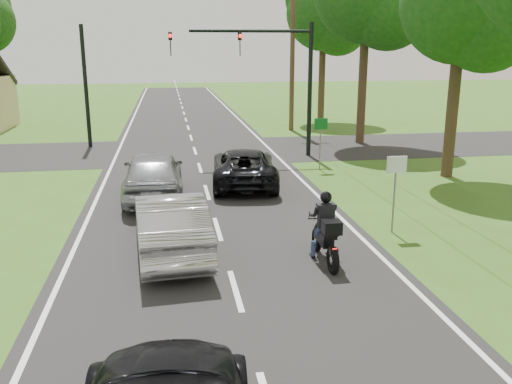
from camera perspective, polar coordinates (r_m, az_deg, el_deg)
ground at (r=11.46m, az=-2.17°, el=-10.35°), size 140.00×140.00×0.00m
road at (r=20.90m, az=-5.59°, el=1.35°), size 8.00×100.00×0.01m
cross_road at (r=26.77m, az=-6.45°, el=4.33°), size 60.00×7.00×0.01m
motorcycle_rider at (r=12.72m, az=7.36°, el=-4.51°), size 0.57×2.01×1.74m
dark_suv at (r=19.84m, az=-1.26°, el=2.69°), size 2.72×5.04×1.34m
silver_sedan at (r=13.31m, az=-9.02°, el=-3.31°), size 1.94×4.68×1.50m
silver_suv at (r=18.31m, az=-10.76°, el=1.86°), size 1.98×4.83×1.64m
traffic_signal at (r=24.72m, az=1.47°, el=13.19°), size 6.38×0.44×6.00m
signal_pole_far at (r=28.62m, az=-17.48°, el=10.48°), size 0.20×0.20×6.00m
utility_pole_far at (r=33.13m, az=3.86°, el=15.24°), size 1.60×0.28×10.00m
sign_white at (r=14.91m, az=14.51°, el=1.69°), size 0.55×0.07×2.12m
sign_green at (r=22.38m, az=6.83°, el=6.37°), size 0.55×0.07×2.12m
tree_row_c at (r=22.07m, az=21.70°, el=17.43°), size 4.80×4.65×8.76m
tree_row_e at (r=37.67m, az=7.66°, el=17.77°), size 5.28×5.12×9.61m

